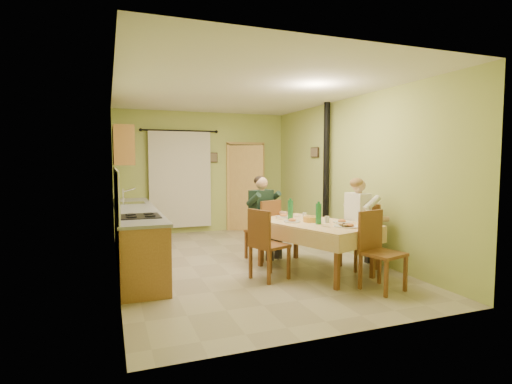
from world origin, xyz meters
name	(u,v)px	position (x,y,z in m)	size (l,w,h in m)	color
floor	(244,261)	(0.00, 0.00, 0.00)	(4.00, 6.00, 0.01)	tan
room_shell	(244,152)	(0.00, 0.00, 1.82)	(4.04, 6.04, 2.82)	#B5C464
kitchen_run	(136,235)	(-1.71, 0.40, 0.48)	(0.64, 3.64, 1.56)	#915E2D
upper_cabinets	(123,146)	(-1.82, 1.70, 1.95)	(0.35, 1.40, 0.70)	#915E2D
curtain	(180,179)	(-0.55, 2.90, 1.26)	(1.70, 0.07, 2.22)	black
doorway	(246,187)	(1.02, 2.87, 1.05)	(0.96, 0.47, 2.15)	black
dining_table	(314,247)	(0.79, -0.96, 0.38)	(1.62, 2.05, 0.76)	#DAB278
tableware	(320,218)	(0.84, -1.05, 0.83)	(0.99, 1.48, 0.33)	white
chair_far	(263,242)	(0.36, 0.06, 0.29)	(0.60, 0.60, 1.02)	brown
chair_near	(382,268)	(1.21, -2.02, 0.29)	(0.56, 0.56, 1.02)	brown
chair_right	(359,249)	(1.57, -1.01, 0.29)	(0.47, 0.47, 1.02)	brown
chair_left	(269,259)	(0.01, -1.06, 0.29)	(0.57, 0.57, 1.01)	brown
man_far	(262,208)	(0.36, 0.07, 0.88)	(0.65, 0.60, 1.39)	#192D23
man_right	(359,212)	(1.55, -1.01, 0.88)	(0.47, 0.59, 1.39)	silver
stove_flue	(326,194)	(1.90, 0.60, 1.02)	(0.24, 0.24, 2.80)	black
picture_back	(214,158)	(0.25, 2.97, 1.75)	(0.19, 0.03, 0.23)	black
picture_right	(315,152)	(1.97, 1.20, 1.85)	(0.03, 0.31, 0.21)	brown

